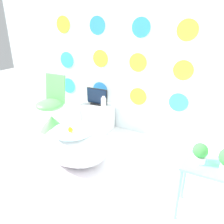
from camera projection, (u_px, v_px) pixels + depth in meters
ground_plane at (38, 198)px, 2.30m from camera, size 12.00×12.00×0.00m
wall_back_dotted at (119, 51)px, 3.37m from camera, size 4.86×0.05×2.60m
rug at (64, 166)px, 2.80m from camera, size 1.09×0.70×0.01m
bathtub at (74, 145)px, 2.82m from camera, size 0.92×0.65×0.48m
rubber_duck at (70, 129)px, 2.64m from camera, size 0.06×0.07×0.07m
chair at (51, 113)px, 3.67m from camera, size 0.46×0.46×0.92m
tv_cabinet at (97, 117)px, 3.72m from camera, size 0.49×0.34×0.45m
tv at (97, 97)px, 3.59m from camera, size 0.38×0.12×0.27m
vase at (104, 103)px, 3.43m from camera, size 0.08×0.08×0.20m
side_table at (209, 176)px, 1.92m from camera, size 0.49×0.35×0.58m
potted_plant_left at (200, 153)px, 1.89m from camera, size 0.13×0.13×0.18m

